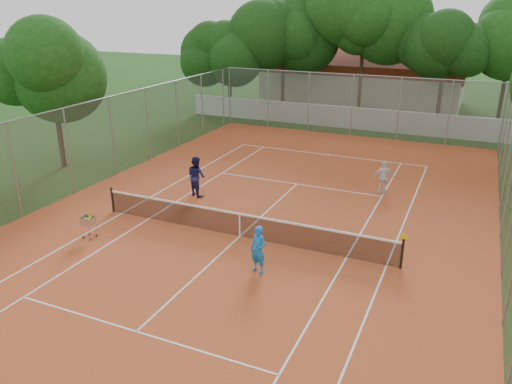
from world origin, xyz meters
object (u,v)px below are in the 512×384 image
at_px(player_far_left, 196,176).
at_px(ball_hopper, 89,226).
at_px(clubhouse, 363,77).
at_px(player_far_right, 383,177).
at_px(player_near, 258,250).
at_px(tennis_net, 240,225).

relative_size(player_far_left, ball_hopper, 2.00).
distance_m(clubhouse, player_far_right, 23.07).
height_order(player_near, ball_hopper, player_near).
height_order(tennis_net, clubhouse, clubhouse).
bearing_deg(ball_hopper, clubhouse, 106.91).
bearing_deg(player_far_right, player_far_left, 0.56).
relative_size(player_far_right, ball_hopper, 1.72).
xyz_separation_m(player_far_right, ball_hopper, (-9.16, -9.15, -0.33)).
bearing_deg(clubhouse, tennis_net, -86.05).
bearing_deg(player_far_right, ball_hopper, 20.22).
bearing_deg(player_far_right, player_near, 50.55).
relative_size(tennis_net, player_far_right, 7.50).
bearing_deg(player_near, clubhouse, 112.60).
distance_m(clubhouse, player_near, 31.40).
distance_m(player_far_right, ball_hopper, 12.96).
xyz_separation_m(player_far_left, player_far_right, (7.73, 3.66, -0.13)).
xyz_separation_m(clubhouse, player_near, (3.71, -31.15, -1.37)).
bearing_deg(ball_hopper, player_near, 24.53).
xyz_separation_m(tennis_net, ball_hopper, (-5.12, -2.38, -0.03)).
xyz_separation_m(tennis_net, player_far_right, (4.05, 6.78, 0.30)).
bearing_deg(ball_hopper, player_far_left, 97.98).
bearing_deg(tennis_net, ball_hopper, -155.07).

